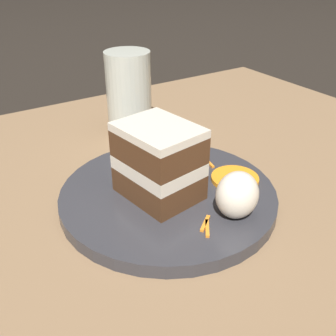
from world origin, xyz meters
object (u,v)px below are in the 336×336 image
object	(u,v)px
plate	(168,195)
cream_dollop	(237,195)
drinking_glass	(129,101)
orange_garnish	(235,179)
cake_slice	(159,162)

from	to	relation	value
plate	cream_dollop	size ratio (longest dim) A/B	4.87
cream_dollop	drinking_glass	xyz separation A→B (m)	(-0.02, -0.29, 0.02)
orange_garnish	plate	bearing A→B (deg)	-18.32
plate	cake_slice	size ratio (longest dim) A/B	2.62
plate	cream_dollop	world-z (taller)	cream_dollop
plate	cream_dollop	xyz separation A→B (m)	(-0.03, 0.08, 0.04)
cake_slice	drinking_glass	distance (m)	0.21
drinking_glass	cake_slice	bearing A→B (deg)	71.14
cake_slice	orange_garnish	size ratio (longest dim) A/B	1.67
cake_slice	orange_garnish	world-z (taller)	cake_slice
plate	drinking_glass	world-z (taller)	drinking_glass
drinking_glass	orange_garnish	bearing A→B (deg)	97.25
plate	cake_slice	xyz separation A→B (m)	(0.01, 0.00, 0.05)
cream_dollop	cake_slice	bearing A→B (deg)	-59.84
orange_garnish	drinking_glass	xyz separation A→B (m)	(0.03, -0.23, 0.04)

